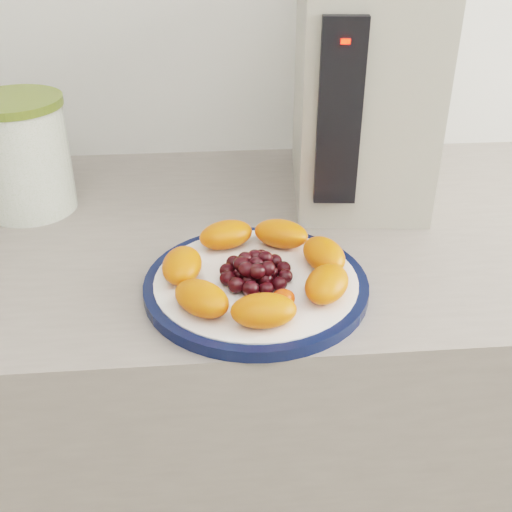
{
  "coord_description": "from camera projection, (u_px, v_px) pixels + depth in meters",
  "views": [
    {
      "loc": [
        -0.09,
        0.38,
        1.34
      ],
      "look_at": [
        -0.03,
        1.03,
        0.95
      ],
      "focal_mm": 45.0,
      "sensor_mm": 36.0,
      "label": 1
    }
  ],
  "objects": [
    {
      "name": "canister_lid",
      "position": [
        12.0,
        102.0,
        0.9
      ],
      "size": [
        0.17,
        0.17,
        0.01
      ],
      "primitive_type": "cylinder",
      "rotation": [
        0.0,
        0.0,
        -0.22
      ],
      "color": "#5C6B26",
      "rests_on": "canister"
    },
    {
      "name": "cabinet_face",
      "position": [
        265.0,
        455.0,
        1.18
      ],
      "size": [
        3.48,
        0.58,
        0.84
      ],
      "primitive_type": "cube",
      "color": "#8C7252",
      "rests_on": "floor"
    },
    {
      "name": "plate_face",
      "position": [
        256.0,
        285.0,
        0.79
      ],
      "size": [
        0.25,
        0.25,
        0.02
      ],
      "primitive_type": "cylinder",
      "color": "white",
      "rests_on": "counter"
    },
    {
      "name": "counter",
      "position": [
        265.0,
        443.0,
        1.17
      ],
      "size": [
        3.5,
        0.6,
        0.9
      ],
      "primitive_type": "cube",
      "color": "gray",
      "rests_on": "floor"
    },
    {
      "name": "appliance_body",
      "position": [
        362.0,
        88.0,
        0.96
      ],
      "size": [
        0.22,
        0.29,
        0.33
      ],
      "primitive_type": "cube",
      "rotation": [
        0.0,
        0.0,
        -0.1
      ],
      "color": "#AAA594",
      "rests_on": "counter"
    },
    {
      "name": "plate_rim",
      "position": [
        256.0,
        286.0,
        0.79
      ],
      "size": [
        0.28,
        0.28,
        0.01
      ],
      "primitive_type": "cylinder",
      "color": "#091234",
      "rests_on": "counter"
    },
    {
      "name": "canister",
      "position": [
        24.0,
        159.0,
        0.95
      ],
      "size": [
        0.16,
        0.16,
        0.16
      ],
      "primitive_type": "cylinder",
      "rotation": [
        0.0,
        0.0,
        -0.22
      ],
      "color": "#4B6720",
      "rests_on": "counter"
    },
    {
      "name": "fruit_plate",
      "position": [
        258.0,
        268.0,
        0.77
      ],
      "size": [
        0.24,
        0.23,
        0.03
      ],
      "color": "#E5490B",
      "rests_on": "plate_face"
    },
    {
      "name": "appliance_led",
      "position": [
        345.0,
        41.0,
        0.78
      ],
      "size": [
        0.01,
        0.01,
        0.01
      ],
      "primitive_type": "cube",
      "rotation": [
        0.0,
        0.0,
        -0.1
      ],
      "color": "#FF0C05",
      "rests_on": "appliance_panel"
    },
    {
      "name": "appliance_panel",
      "position": [
        339.0,
        115.0,
        0.84
      ],
      "size": [
        0.06,
        0.02,
        0.25
      ],
      "primitive_type": "cube",
      "rotation": [
        0.0,
        0.0,
        -0.1
      ],
      "color": "black",
      "rests_on": "appliance_body"
    }
  ]
}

